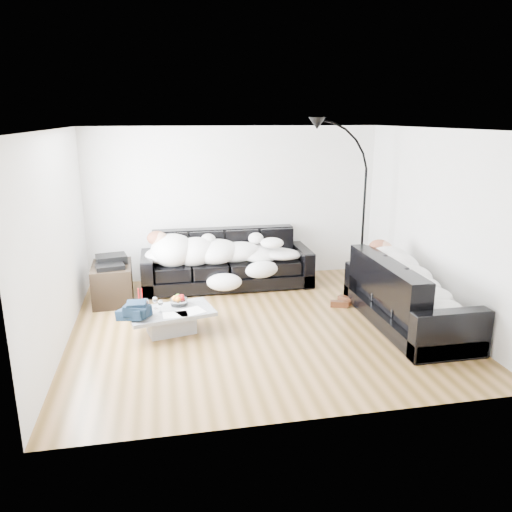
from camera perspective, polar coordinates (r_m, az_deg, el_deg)
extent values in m
plane|color=brown|center=(6.87, 0.48, -7.91)|extent=(5.00, 5.00, 0.00)
cube|color=silver|center=(8.64, -2.47, 5.99)|extent=(5.00, 0.02, 2.60)
cube|color=silver|center=(6.46, -21.78, 1.57)|extent=(0.02, 4.50, 2.60)
cube|color=silver|center=(7.37, 19.96, 3.37)|extent=(0.02, 4.50, 2.60)
plane|color=white|center=(6.30, 0.53, 14.31)|extent=(5.00, 5.00, 0.00)
cube|color=black|center=(8.30, -3.36, -0.41)|extent=(2.79, 0.96, 0.91)
cube|color=black|center=(7.05, 17.04, -4.04)|extent=(0.97, 2.26, 0.91)
ellipsoid|color=#0B5152|center=(7.54, 14.36, -0.46)|extent=(0.42, 0.38, 0.20)
cube|color=#939699|center=(6.69, -9.66, -7.38)|extent=(1.19, 0.85, 0.31)
cylinder|color=white|center=(6.76, -8.78, -4.98)|extent=(0.27, 0.27, 0.14)
cylinder|color=white|center=(6.69, -11.45, -5.26)|extent=(0.07, 0.07, 0.16)
cylinder|color=white|center=(6.59, -12.48, -5.54)|extent=(0.10, 0.10, 0.19)
cylinder|color=white|center=(6.55, -10.86, -5.66)|extent=(0.07, 0.07, 0.17)
cylinder|color=maroon|center=(6.79, -13.24, -4.64)|extent=(0.05, 0.05, 0.25)
cylinder|color=maroon|center=(6.80, -12.90, -4.65)|extent=(0.06, 0.06, 0.24)
cube|color=silver|center=(6.53, -7.52, -6.30)|extent=(0.42, 0.38, 0.01)
cube|color=silver|center=(6.46, -9.20, -6.61)|extent=(0.32, 0.24, 0.01)
cube|color=black|center=(7.94, -16.06, -3.00)|extent=(0.61, 0.87, 0.58)
cube|color=black|center=(7.84, -16.26, -0.54)|extent=(0.50, 0.42, 0.13)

